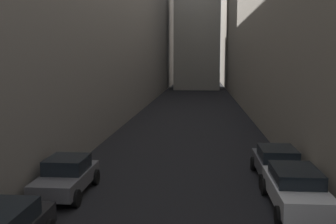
% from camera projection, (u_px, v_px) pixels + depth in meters
% --- Properties ---
extents(ground_plane, '(264.00, 264.00, 0.00)m').
position_uv_depth(ground_plane, '(193.00, 108.00, 45.23)').
color(ground_plane, black).
extents(building_block_left, '(11.42, 108.00, 18.71)m').
position_uv_depth(building_block_left, '(99.00, 26.00, 46.95)').
color(building_block_left, slate).
rests_on(building_block_left, ground).
extents(building_block_right, '(15.83, 108.00, 22.33)m').
position_uv_depth(building_block_right, '(314.00, 8.00, 44.63)').
color(building_block_right, gray).
rests_on(building_block_right, ground).
extents(parked_car_left_third, '(1.87, 3.96, 1.49)m').
position_uv_depth(parked_car_left_third, '(67.00, 176.00, 15.96)').
color(parked_car_left_third, '#4C4C51').
rests_on(parked_car_left_third, ground).
extents(parked_car_right_third, '(1.95, 4.42, 1.48)m').
position_uv_depth(parked_car_right_third, '(296.00, 188.00, 14.35)').
color(parked_car_right_third, silver).
rests_on(parked_car_right_third, ground).
extents(parked_car_right_far, '(1.92, 4.42, 1.47)m').
position_uv_depth(parked_car_right_far, '(277.00, 163.00, 17.93)').
color(parked_car_right_far, '#4C4C51').
rests_on(parked_car_right_far, ground).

